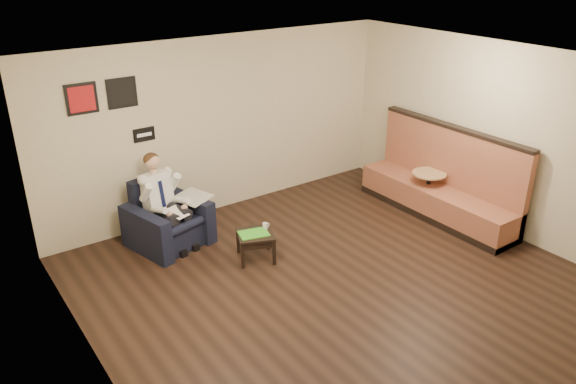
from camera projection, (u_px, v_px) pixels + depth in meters
ground at (342, 287)px, 7.20m from camera, size 6.00×6.00×0.00m
wall_back at (223, 125)px, 8.86m from camera, size 6.00×0.02×2.80m
wall_left at (94, 264)px, 5.04m from camera, size 0.02×6.00×2.80m
wall_right at (503, 140)px, 8.21m from camera, size 0.02×6.00×2.80m
ceiling at (353, 69)px, 6.06m from camera, size 6.00×6.00×0.02m
seating_sign at (144, 135)px, 8.12m from camera, size 0.32×0.02×0.20m
art_print_left at (82, 99)px, 7.43m from camera, size 0.42×0.03×0.42m
art_print_right at (122, 93)px, 7.72m from camera, size 0.42×0.03×0.42m
armchair at (168, 215)px, 8.05m from camera, size 1.19×1.19×0.95m
seated_man at (172, 206)px, 7.90m from camera, size 0.82×1.05×1.30m
lap_papers at (177, 212)px, 7.87m from camera, size 0.30×0.36×0.01m
newspaper at (193, 197)px, 8.19m from camera, size 0.54×0.61×0.01m
side_table at (256, 246)px, 7.78m from camera, size 0.63×0.63×0.40m
green_folder at (254, 234)px, 7.68m from camera, size 0.45×0.37×0.01m
coffee_mug at (265, 226)px, 7.81m from camera, size 0.09×0.09×0.08m
smartphone at (257, 228)px, 7.83m from camera, size 0.14×0.12×0.01m
banquette at (439, 174)px, 8.83m from camera, size 0.66×2.78×1.42m
cafe_table at (427, 192)px, 9.12m from camera, size 0.63×0.63×0.68m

